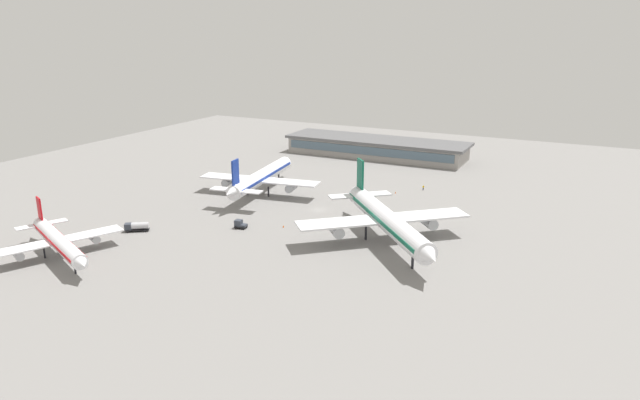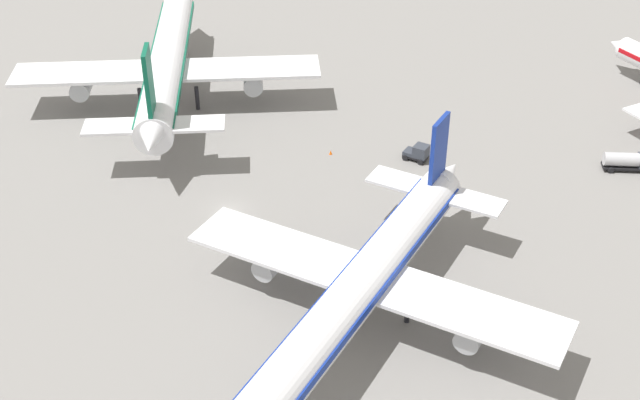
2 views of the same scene
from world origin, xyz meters
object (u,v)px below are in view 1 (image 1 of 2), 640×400
Objects in this scene: airplane_distant at (58,241)px; ground_crew_worker at (423,188)px; fuel_truck at (137,226)px; safety_cone_mid_apron at (396,192)px; airplane_taxiing at (261,177)px; safety_cone_near_gate at (283,226)px; baggage_tug at (240,224)px; airplane_at_gate at (386,219)px.

airplane_distant is 113.57m from ground_crew_worker.
fuel_truck is 82.83m from safety_cone_mid_apron.
fuel_truck reaches higher than ground_crew_worker.
airplane_distant is (13.10, 68.65, -1.29)m from airplane_taxiing.
airplane_taxiing is 44.62m from safety_cone_mid_apron.
ground_crew_worker is 2.78× the size of safety_cone_near_gate.
fuel_truck is at bearing 31.39° from safety_cone_near_gate.
baggage_tug reaches higher than safety_cone_mid_apron.
airplane_at_gate is 7.30× the size of fuel_truck.
baggage_tug is (-26.23, -36.89, -3.11)m from airplane_distant.
fuel_truck is (62.52, 22.11, -4.85)m from airplane_at_gate.
airplane_at_gate is at bearing -176.21° from baggage_tug.
airplane_at_gate is 76.63× the size of safety_cone_mid_apron.
airplane_taxiing is 34.65m from baggage_tug.
airplane_taxiing is 69.90m from airplane_distant.
ground_crew_worker is at bearing -161.04° from fuel_truck.
ground_crew_worker is 2.78× the size of safety_cone_mid_apron.
airplane_at_gate is 46.38m from safety_cone_mid_apron.
airplane_taxiing is at bearing -136.00° from fuel_truck.
safety_cone_near_gate is at bearing 73.93° from airplane_distant.
fuel_truck is (23.24, 14.54, 0.23)m from baggage_tug.
airplane_taxiing reaches higher than airplane_distant.
safety_cone_mid_apron is (7.00, 7.95, -0.55)m from ground_crew_worker.
baggage_tug is at bearing 78.97° from airplane_distant.
airplane_at_gate is at bearing -167.59° from ground_crew_worker.
airplane_at_gate is 13.48× the size of baggage_tug.
airplane_distant is 103.16m from safety_cone_mid_apron.
safety_cone_mid_apron is at bearing 154.82° from airplane_at_gate.
airplane_at_gate reaches higher than fuel_truck.
airplane_taxiing is 47.58m from fuel_truck.
airplane_taxiing is at bearing 126.96° from ground_crew_worker.
airplane_distant is 10.65× the size of baggage_tug.
fuel_truck is at bearing 24.93° from baggage_tug.
airplane_distant is at bearing 49.54° from safety_cone_near_gate.
baggage_tug is 5.68× the size of safety_cone_mid_apron.
airplane_taxiing is 83.58× the size of safety_cone_mid_apron.
ground_crew_worker is 10.61m from safety_cone_mid_apron.
ground_crew_worker is (-33.43, -59.69, -0.31)m from baggage_tug.
safety_cone_mid_apron is (-52.66, -88.62, -3.97)m from airplane_distant.
airplane_at_gate is 29.69m from safety_cone_near_gate.
airplane_distant is at bearing 48.69° from fuel_truck.
safety_cone_near_gate is at bearing -146.57° from airplane_taxiing.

